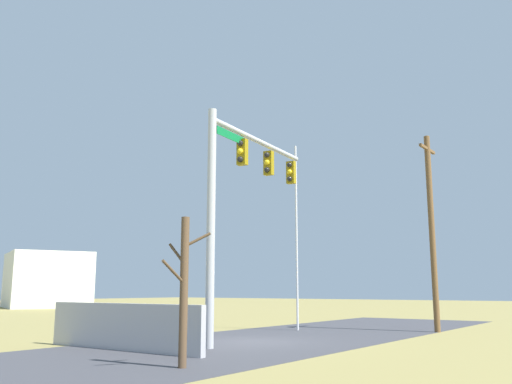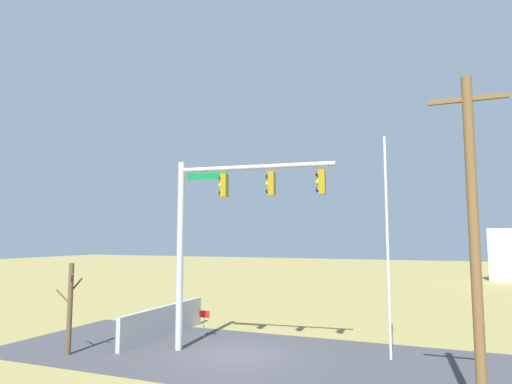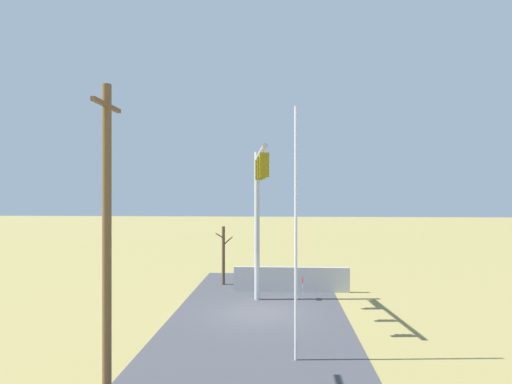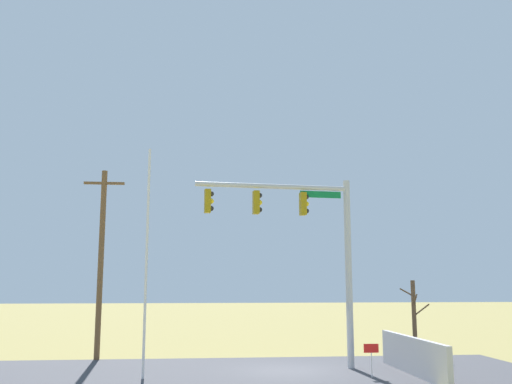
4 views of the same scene
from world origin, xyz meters
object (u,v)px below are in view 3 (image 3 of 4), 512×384
object	(u,v)px
flagpole	(296,233)
bare_tree	(223,254)
signal_mast	(259,196)
open_sign	(303,282)
utility_pole	(107,232)

from	to	relation	value
flagpole	bare_tree	distance (m)	12.75
signal_mast	open_sign	size ratio (longest dim) A/B	6.38
signal_mast	open_sign	distance (m)	5.43
utility_pole	signal_mast	bearing A→B (deg)	-23.21
open_sign	flagpole	bearing A→B (deg)	175.69
signal_mast	bare_tree	size ratio (longest dim) A/B	2.18
bare_tree	utility_pole	bearing A→B (deg)	174.38
utility_pole	open_sign	size ratio (longest dim) A/B	7.18
flagpole	utility_pole	distance (m)	6.06
bare_tree	flagpole	bearing A→B (deg)	-161.18
bare_tree	open_sign	distance (m)	5.90
bare_tree	open_sign	size ratio (longest dim) A/B	2.93
signal_mast	bare_tree	xyz separation A→B (m)	(5.42, 2.45, -3.63)
bare_tree	signal_mast	bearing A→B (deg)	-155.65
flagpole	open_sign	bearing A→B (deg)	-4.31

